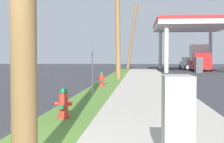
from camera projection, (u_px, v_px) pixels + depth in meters
fire_hydrant_nearest at (64, 105)px, 8.63m from camera, size 0.42×0.38×0.74m
fire_hydrant_second at (102, 80)px, 18.17m from camera, size 0.42×0.38×0.74m
fire_hydrant_third at (118, 71)px, 29.72m from camera, size 0.42×0.37×0.74m
utility_pole_midground at (118, 13)px, 23.81m from camera, size 1.35×0.60×8.75m
utility_pole_background at (132, 36)px, 43.53m from camera, size 2.01×0.76×8.17m
utility_cabinet at (177, 121)px, 5.04m from camera, size 0.47×0.80×1.23m
street_sign_post at (92, 57)px, 13.99m from camera, size 0.05×0.36×2.12m
car_silver_by_near_pump at (190, 64)px, 45.38m from camera, size 2.25×4.63×1.57m
car_navy_by_far_pump at (196, 64)px, 48.76m from camera, size 2.09×4.57×1.57m
truck_red_at_forecourt at (200, 58)px, 42.48m from camera, size 2.42×6.49×3.11m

